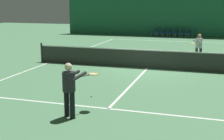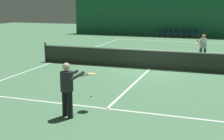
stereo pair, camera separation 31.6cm
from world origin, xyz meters
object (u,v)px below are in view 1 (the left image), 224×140
at_px(tennis_ball, 92,96).
at_px(courtside_chair_3, 172,32).
at_px(tennis_net, 147,58).
at_px(courtside_chair_1, 160,32).
at_px(courtside_chair_0, 154,32).
at_px(player_far, 199,45).
at_px(player_near, 70,86).
at_px(courtside_chair_5, 185,32).
at_px(courtside_chair_6, 191,33).
at_px(courtside_chair_2, 166,32).
at_px(courtside_chair_4, 179,32).

bearing_deg(tennis_ball, courtside_chair_3, 88.71).
distance_m(tennis_net, courtside_chair_1, 15.38).
bearing_deg(courtside_chair_3, courtside_chair_1, -90.00).
bearing_deg(courtside_chair_0, player_far, 20.30).
xyz_separation_m(player_near, courtside_chair_5, (1.49, 22.70, -0.44)).
bearing_deg(player_near, courtside_chair_1, 27.83).
relative_size(courtside_chair_6, tennis_ball, 12.73).
bearing_deg(tennis_ball, courtside_chair_2, 90.33).
height_order(player_near, courtside_chair_6, player_near).
distance_m(player_near, courtside_chair_3, 22.70).
bearing_deg(courtside_chair_3, courtside_chair_2, -90.00).
distance_m(tennis_net, tennis_ball, 5.48).
xyz_separation_m(player_far, tennis_ball, (-3.30, -8.27, -0.86)).
xyz_separation_m(tennis_net, courtside_chair_3, (-0.49, 15.29, -0.03)).
distance_m(courtside_chair_1, courtside_chair_4, 1.75).
distance_m(courtside_chair_4, courtside_chair_5, 0.58).
bearing_deg(tennis_ball, player_far, 68.25).
height_order(player_near, courtside_chair_1, player_near).
bearing_deg(courtside_chair_2, courtside_chair_3, 90.00).
bearing_deg(courtside_chair_4, courtside_chair_1, -90.00).
relative_size(tennis_net, player_far, 7.85).
bearing_deg(player_far, player_near, 1.54).
xyz_separation_m(courtside_chair_2, courtside_chair_6, (2.33, 0.00, 0.00)).
distance_m(player_far, courtside_chair_4, 12.61).
xyz_separation_m(courtside_chair_2, tennis_ball, (0.12, -20.67, -0.45)).
height_order(player_near, courtside_chair_2, player_near).
bearing_deg(courtside_chair_6, courtside_chair_4, -90.00).
relative_size(player_far, courtside_chair_3, 1.82).
bearing_deg(courtside_chair_4, tennis_ball, -2.90).
bearing_deg(courtside_chair_6, tennis_ball, -6.11).
relative_size(tennis_net, courtside_chair_6, 14.29).
bearing_deg(courtside_chair_1, tennis_net, 6.17).
xyz_separation_m(courtside_chair_4, courtside_chair_6, (1.17, 0.00, 0.00)).
height_order(tennis_net, courtside_chair_5, tennis_net).
height_order(tennis_net, courtside_chair_6, tennis_net).
height_order(tennis_net, courtside_chair_2, tennis_net).
distance_m(tennis_net, courtside_chair_0, 15.46).
xyz_separation_m(courtside_chair_5, tennis_ball, (-1.63, -20.67, -0.45)).
xyz_separation_m(courtside_chair_5, courtside_chair_6, (0.58, 0.00, 0.00)).
bearing_deg(courtside_chair_6, courtside_chair_0, -90.00).
bearing_deg(player_far, tennis_net, -20.47).
height_order(courtside_chair_0, courtside_chair_6, same).
bearing_deg(courtside_chair_6, courtside_chair_2, -90.00).
bearing_deg(courtside_chair_1, courtside_chair_3, 90.00).
xyz_separation_m(courtside_chair_1, courtside_chair_4, (1.75, 0.00, 0.00)).
distance_m(tennis_net, player_near, 7.46).
relative_size(player_far, courtside_chair_6, 1.82).
bearing_deg(tennis_ball, courtside_chair_0, 93.56).
bearing_deg(tennis_net, tennis_ball, -100.02).
relative_size(courtside_chair_4, tennis_ball, 12.73).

